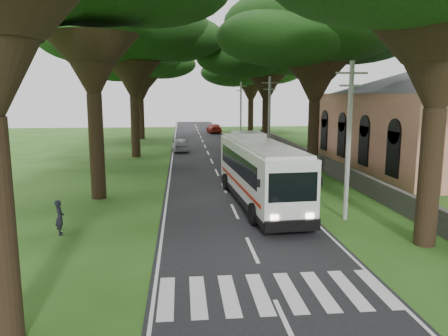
{
  "coord_description": "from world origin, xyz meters",
  "views": [
    {
      "loc": [
        -2.84,
        -15.05,
        6.42
      ],
      "look_at": [
        -0.44,
        9.46,
        2.2
      ],
      "focal_mm": 35.0,
      "sensor_mm": 36.0,
      "label": 1
    }
  ],
  "objects_px": {
    "pole_near": "(349,139)",
    "coach_bus": "(259,171)",
    "pole_mid": "(269,117)",
    "pole_far": "(241,110)",
    "church": "(419,111)",
    "distant_car_a": "(180,145)",
    "distant_car_c": "(214,128)",
    "pedestrian": "(60,217)"
  },
  "relations": [
    {
      "from": "pole_far",
      "to": "distant_car_a",
      "type": "height_order",
      "value": "pole_far"
    },
    {
      "from": "coach_bus",
      "to": "pedestrian",
      "type": "height_order",
      "value": "coach_bus"
    },
    {
      "from": "pole_near",
      "to": "pedestrian",
      "type": "height_order",
      "value": "pole_near"
    },
    {
      "from": "coach_bus",
      "to": "church",
      "type": "bearing_deg",
      "value": 32.46
    },
    {
      "from": "pole_mid",
      "to": "pedestrian",
      "type": "distance_m",
      "value": 25.54
    },
    {
      "from": "distant_car_c",
      "to": "pole_far",
      "type": "bearing_deg",
      "value": 102.72
    },
    {
      "from": "coach_bus",
      "to": "distant_car_a",
      "type": "height_order",
      "value": "coach_bus"
    },
    {
      "from": "pole_near",
      "to": "pole_far",
      "type": "relative_size",
      "value": 1.0
    },
    {
      "from": "coach_bus",
      "to": "distant_car_a",
      "type": "relative_size",
      "value": 2.81
    },
    {
      "from": "pole_mid",
      "to": "pole_near",
      "type": "bearing_deg",
      "value": -90.0
    },
    {
      "from": "pole_far",
      "to": "pedestrian",
      "type": "height_order",
      "value": "pole_far"
    },
    {
      "from": "pole_mid",
      "to": "distant_car_c",
      "type": "distance_m",
      "value": 30.58
    },
    {
      "from": "pole_far",
      "to": "pedestrian",
      "type": "distance_m",
      "value": 43.56
    },
    {
      "from": "pole_near",
      "to": "distant_car_a",
      "type": "relative_size",
      "value": 1.8
    },
    {
      "from": "pole_mid",
      "to": "distant_car_a",
      "type": "relative_size",
      "value": 1.8
    },
    {
      "from": "distant_car_a",
      "to": "coach_bus",
      "type": "bearing_deg",
      "value": 96.44
    },
    {
      "from": "church",
      "to": "pole_far",
      "type": "height_order",
      "value": "church"
    },
    {
      "from": "pole_near",
      "to": "distant_car_c",
      "type": "height_order",
      "value": "pole_near"
    },
    {
      "from": "pole_near",
      "to": "pedestrian",
      "type": "distance_m",
      "value": 14.4
    },
    {
      "from": "church",
      "to": "pole_far",
      "type": "relative_size",
      "value": 3.0
    },
    {
      "from": "distant_car_a",
      "to": "pedestrian",
      "type": "relative_size",
      "value": 2.73
    },
    {
      "from": "coach_bus",
      "to": "distant_car_c",
      "type": "distance_m",
      "value": 46.61
    },
    {
      "from": "pole_near",
      "to": "pole_mid",
      "type": "height_order",
      "value": "same"
    },
    {
      "from": "pole_near",
      "to": "pedestrian",
      "type": "relative_size",
      "value": 4.9
    },
    {
      "from": "pole_near",
      "to": "pole_mid",
      "type": "bearing_deg",
      "value": 90.0
    },
    {
      "from": "pole_mid",
      "to": "pedestrian",
      "type": "xyz_separation_m",
      "value": [
        -13.95,
        -21.13,
        -3.36
      ]
    },
    {
      "from": "pole_near",
      "to": "pedestrian",
      "type": "xyz_separation_m",
      "value": [
        -13.95,
        -1.13,
        -3.36
      ]
    },
    {
      "from": "church",
      "to": "pole_mid",
      "type": "relative_size",
      "value": 3.0
    },
    {
      "from": "pole_mid",
      "to": "coach_bus",
      "type": "bearing_deg",
      "value": -103.29
    },
    {
      "from": "distant_car_a",
      "to": "distant_car_c",
      "type": "relative_size",
      "value": 0.88
    },
    {
      "from": "church",
      "to": "distant_car_a",
      "type": "bearing_deg",
      "value": 150.08
    },
    {
      "from": "coach_bus",
      "to": "pedestrian",
      "type": "relative_size",
      "value": 7.66
    },
    {
      "from": "distant_car_a",
      "to": "distant_car_c",
      "type": "xyz_separation_m",
      "value": [
        5.51,
        22.69,
        -0.03
      ]
    },
    {
      "from": "pole_near",
      "to": "coach_bus",
      "type": "bearing_deg",
      "value": 136.54
    },
    {
      "from": "pole_mid",
      "to": "distant_car_a",
      "type": "height_order",
      "value": "pole_mid"
    },
    {
      "from": "pole_far",
      "to": "distant_car_c",
      "type": "relative_size",
      "value": 1.58
    },
    {
      "from": "pole_mid",
      "to": "pole_far",
      "type": "xyz_separation_m",
      "value": [
        0.0,
        20.0,
        0.0
      ]
    },
    {
      "from": "distant_car_a",
      "to": "pole_near",
      "type": "bearing_deg",
      "value": 102.59
    },
    {
      "from": "pole_mid",
      "to": "distant_car_c",
      "type": "bearing_deg",
      "value": 95.65
    },
    {
      "from": "church",
      "to": "coach_bus",
      "type": "distance_m",
      "value": 20.33
    },
    {
      "from": "church",
      "to": "pedestrian",
      "type": "relative_size",
      "value": 14.7
    },
    {
      "from": "distant_car_c",
      "to": "pedestrian",
      "type": "xyz_separation_m",
      "value": [
        -10.96,
        -51.37,
        0.05
      ]
    }
  ]
}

